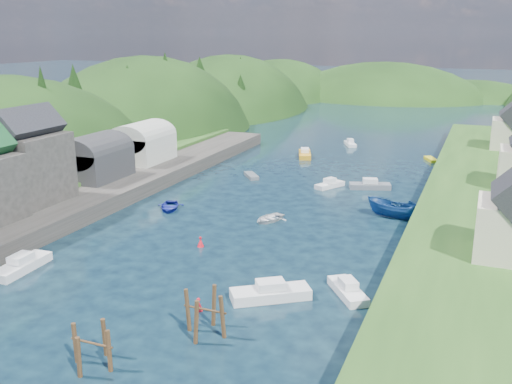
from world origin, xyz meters
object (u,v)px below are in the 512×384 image
at_px(piling_cluster_near, 92,350).
at_px(channel_buoy_near, 199,305).
at_px(piling_cluster_far, 205,317).
at_px(channel_buoy_far, 201,242).

height_order(piling_cluster_near, channel_buoy_near, piling_cluster_near).
xyz_separation_m(piling_cluster_far, channel_buoy_far, (-8.58, 15.76, -0.91)).
bearing_deg(channel_buoy_far, piling_cluster_far, -61.44).
bearing_deg(channel_buoy_near, channel_buoy_far, 116.78).
relative_size(channel_buoy_near, channel_buoy_far, 1.00).
bearing_deg(channel_buoy_far, piling_cluster_near, -80.96).
height_order(piling_cluster_far, channel_buoy_near, piling_cluster_far).
distance_m(piling_cluster_far, channel_buoy_near, 3.87).
bearing_deg(channel_buoy_far, channel_buoy_near, -63.22).
relative_size(piling_cluster_near, channel_buoy_far, 3.14).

